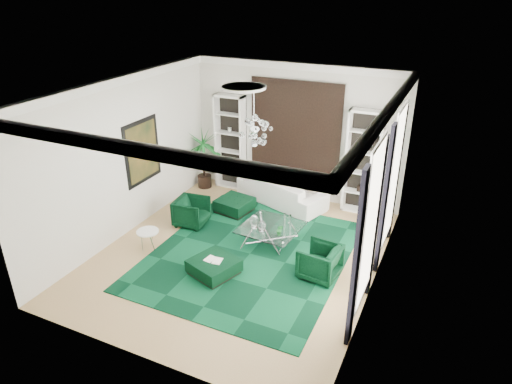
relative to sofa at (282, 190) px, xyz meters
The scene contains 30 objects.
floor 2.92m from the sofa, 87.33° to the right, with size 6.00×7.00×0.02m, color tan.
ceiling 4.49m from the sofa, 87.33° to the right, with size 6.00×7.00×0.02m, color white.
wall_back 1.65m from the sofa, 77.81° to the left, with size 6.00×0.02×3.80m, color silver.
wall_front 6.58m from the sofa, 88.80° to the right, with size 6.00×0.02×3.80m, color silver.
wall_left 4.35m from the sofa, 134.88° to the right, with size 0.02×7.00×3.80m, color silver.
wall_right 4.53m from the sofa, 42.56° to the right, with size 0.02×7.00×3.80m, color silver.
crown_molding 4.40m from the sofa, 87.33° to the right, with size 6.00×7.00×0.18m, color white, non-canonical shape.
ceiling_medallion 4.27m from the sofa, 87.03° to the right, with size 0.90×0.90×0.05m, color white.
tapestry 1.63m from the sofa, 76.78° to the left, with size 2.50×0.06×2.80m, color black.
shelving_left 2.13m from the sofa, 166.90° to the left, with size 0.90×0.38×2.80m, color white, non-canonical shape.
shelving_right 2.36m from the sofa, 11.46° to the left, with size 0.90×0.38×2.80m, color white, non-canonical shape.
painting 3.93m from the sofa, 141.11° to the right, with size 0.04×1.30×1.60m, color black.
window_near 5.14m from the sofa, 50.48° to the right, with size 0.03×1.10×2.90m, color white.
curtain_near_a 5.66m from the sofa, 55.93° to the right, with size 0.07×0.30×3.25m, color black.
curtain_near_b 4.50m from the sofa, 44.23° to the right, with size 0.07×0.30×3.25m, color black.
window_far 3.74m from the sofa, 23.95° to the right, with size 0.03×1.10×2.90m, color white.
curtain_far_a 3.98m from the sofa, 35.05° to the right, with size 0.07×0.30×3.25m, color black.
curtain_far_b 3.40m from the sofa, 11.13° to the right, with size 0.07×0.30×3.25m, color black.
rug 2.85m from the sofa, 82.80° to the right, with size 4.20×5.00×0.02m, color black.
sofa is the anchor object (origin of this frame).
armchair_left 2.68m from the sofa, 126.95° to the right, with size 0.77×0.79×0.72m, color black.
armchair_right 3.59m from the sofa, 55.23° to the right, with size 0.78×0.80×0.73m, color black.
coffee_table 2.24m from the sofa, 74.60° to the right, with size 1.32×1.32×0.45m, color white, non-canonical shape.
ottoman_side 1.43m from the sofa, 131.36° to the right, with size 0.85×0.85×0.38m, color black.
ottoman_front 3.83m from the sofa, 90.13° to the right, with size 0.88×0.88×0.35m, color black.
book 3.82m from the sofa, 90.13° to the right, with size 0.37×0.25×0.03m, color white.
side_table 4.06m from the sofa, 117.31° to the right, with size 0.51×0.51×0.49m, color white.
palm 2.62m from the sofa, behind, with size 1.40×1.40×2.24m, color #186625, non-canonical shape.
chandelier 3.49m from the sofa, 83.25° to the right, with size 0.76×0.76×0.69m, color white, non-canonical shape.
table_plant 2.61m from the sofa, 69.19° to the right, with size 0.15×0.12×0.27m, color #186625.
Camera 1 is at (4.07, -7.91, 5.74)m, focal length 32.00 mm.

